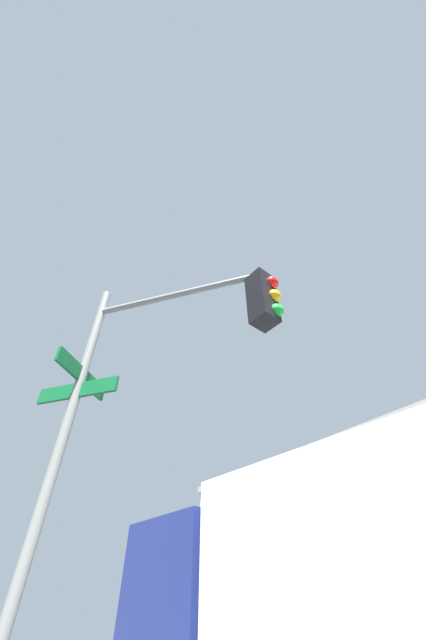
% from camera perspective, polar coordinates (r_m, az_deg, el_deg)
% --- Properties ---
extents(traffic_signal_near, '(2.70, 1.91, 5.41)m').
position_cam_1_polar(traffic_signal_near, '(4.10, -8.52, -7.84)').
color(traffic_signal_near, slate).
rests_on(traffic_signal_near, ground_plane).
extents(building_stucco, '(16.95, 21.97, 9.27)m').
position_cam_1_polar(building_stucco, '(30.37, 29.68, -32.07)').
color(building_stucco, beige).
rests_on(building_stucco, ground_plane).
extents(box_truck_second, '(8.82, 2.97, 3.67)m').
position_cam_1_polar(box_truck_second, '(6.92, 21.10, -36.03)').
color(box_truck_second, navy).
rests_on(box_truck_second, ground_plane).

